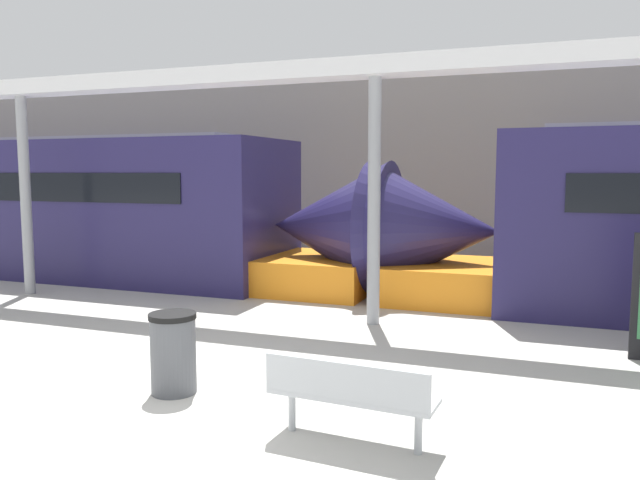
% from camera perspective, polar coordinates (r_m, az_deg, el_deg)
% --- Properties ---
extents(ground_plane, '(60.00, 60.00, 0.00)m').
position_cam_1_polar(ground_plane, '(6.35, -13.30, -16.26)').
color(ground_plane, '#B2AFA8').
extents(station_wall, '(56.00, 0.20, 5.00)m').
position_cam_1_polar(station_wall, '(17.16, 9.47, 6.44)').
color(station_wall, gray).
rests_on(station_wall, ground_plane).
extents(bench_near, '(1.54, 0.53, 0.78)m').
position_cam_1_polar(bench_near, '(5.65, 2.72, -13.74)').
color(bench_near, '#ADB2B7').
rests_on(bench_near, ground_plane).
extents(trash_bin, '(0.52, 0.52, 0.89)m').
position_cam_1_polar(trash_bin, '(7.10, -13.27, -10.01)').
color(trash_bin, '#4C4F54').
rests_on(trash_bin, ground_plane).
extents(support_column_near, '(0.20, 0.20, 3.87)m').
position_cam_1_polar(support_column_near, '(9.81, 4.96, 3.42)').
color(support_column_near, gray).
rests_on(support_column_near, ground_plane).
extents(support_column_far, '(0.20, 0.20, 3.87)m').
position_cam_1_polar(support_column_far, '(13.55, -25.33, 3.62)').
color(support_column_far, gray).
rests_on(support_column_far, ground_plane).
extents(canopy_beam, '(28.00, 0.60, 0.28)m').
position_cam_1_polar(canopy_beam, '(9.92, 5.08, 15.46)').
color(canopy_beam, silver).
rests_on(canopy_beam, support_column_near).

